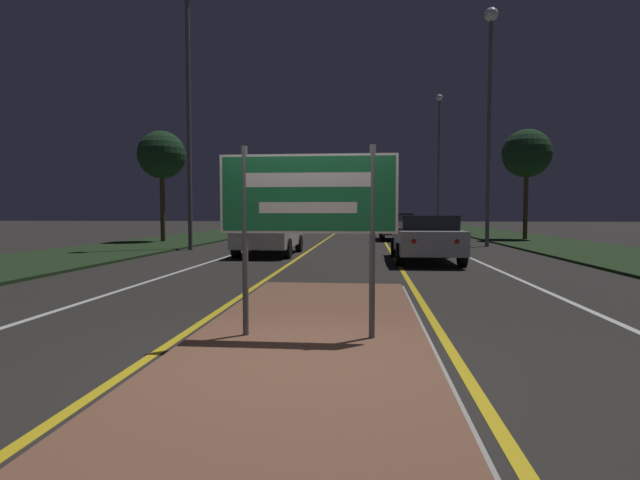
{
  "coord_description": "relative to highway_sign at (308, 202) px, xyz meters",
  "views": [
    {
      "loc": [
        0.68,
        -5.0,
        1.56
      ],
      "look_at": [
        0.0,
        2.25,
        1.15
      ],
      "focal_mm": 28.0,
      "sensor_mm": 36.0,
      "label": 1
    }
  ],
  "objects": [
    {
      "name": "edge_line_white_right",
      "position": [
        7.2,
        24.25,
        -1.67
      ],
      "size": [
        0.1,
        70.0,
        0.01
      ],
      "color": "silver",
      "rests_on": "ground_plane"
    },
    {
      "name": "median_island",
      "position": [
        0.0,
        0.0,
        -1.63
      ],
      "size": [
        2.89,
        8.98,
        0.1
      ],
      "color": "#999993",
      "rests_on": "ground_plane"
    },
    {
      "name": "car_approaching_1",
      "position": [
        -6.02,
        26.16,
        -0.91
      ],
      "size": [
        1.86,
        4.34,
        1.44
      ],
      "color": "#B7B7BC",
      "rests_on": "ground_plane"
    },
    {
      "name": "highway_sign",
      "position": [
        0.0,
        0.0,
        0.0
      ],
      "size": [
        2.07,
        0.07,
        2.23
      ],
      "color": "#56565B",
      "rests_on": "median_island"
    },
    {
      "name": "verge_right",
      "position": [
        9.5,
        19.25,
        -1.63
      ],
      "size": [
        5.0,
        100.0,
        0.08
      ],
      "color": "#1E3319",
      "rests_on": "ground_plane"
    },
    {
      "name": "centre_line_yellow_right",
      "position": [
        1.63,
        24.25,
        -1.67
      ],
      "size": [
        0.12,
        70.0,
        0.01
      ],
      "color": "gold",
      "rests_on": "ground_plane"
    },
    {
      "name": "car_approaching_0",
      "position": [
        -2.85,
        12.27,
        -0.88
      ],
      "size": [
        1.99,
        4.63,
        1.49
      ],
      "color": "silver",
      "rests_on": "ground_plane"
    },
    {
      "name": "roadside_palm_right",
      "position": [
        9.38,
        22.66,
        3.07
      ],
      "size": [
        2.63,
        2.63,
        6.01
      ],
      "color": "#4C3823",
      "rests_on": "verge_right"
    },
    {
      "name": "streetlight_right_near",
      "position": [
        6.12,
        17.45,
        5.49
      ],
      "size": [
        0.6,
        0.6,
        10.61
      ],
      "color": "#56565B",
      "rests_on": "ground_plane"
    },
    {
      "name": "roadside_palm_left",
      "position": [
        -9.65,
        18.73,
        2.74
      ],
      "size": [
        2.39,
        2.39,
        5.57
      ],
      "color": "#4C3823",
      "rests_on": "verge_left"
    },
    {
      "name": "car_receding_0",
      "position": [
        2.52,
        10.19,
        -0.89
      ],
      "size": [
        1.99,
        4.81,
        1.46
      ],
      "color": "#B7B7BC",
      "rests_on": "ground_plane"
    },
    {
      "name": "car_receding_1",
      "position": [
        2.37,
        22.48,
        -0.88
      ],
      "size": [
        1.9,
        4.83,
        1.49
      ],
      "color": "#4C514C",
      "rests_on": "ground_plane"
    },
    {
      "name": "streetlight_right_far",
      "position": [
        6.7,
        37.35,
        5.59
      ],
      "size": [
        0.55,
        0.55,
        11.42
      ],
      "color": "#56565B",
      "rests_on": "ground_plane"
    },
    {
      "name": "lane_line_white_left",
      "position": [
        -4.2,
        24.25,
        -1.67
      ],
      "size": [
        0.12,
        70.0,
        0.01
      ],
      "color": "silver",
      "rests_on": "ground_plane"
    },
    {
      "name": "ground_plane",
      "position": [
        0.0,
        -0.75,
        -1.67
      ],
      "size": [
        160.0,
        160.0,
        0.0
      ],
      "primitive_type": "plane",
      "color": "#282623"
    },
    {
      "name": "lane_line_white_right",
      "position": [
        4.2,
        24.25,
        -1.67
      ],
      "size": [
        0.12,
        70.0,
        0.01
      ],
      "color": "silver",
      "rests_on": "ground_plane"
    },
    {
      "name": "streetlight_left_near",
      "position": [
        -6.57,
        14.19,
        5.78
      ],
      "size": [
        0.63,
        0.63,
        10.83
      ],
      "color": "#56565B",
      "rests_on": "ground_plane"
    },
    {
      "name": "edge_line_white_left",
      "position": [
        -7.2,
        24.25,
        -1.67
      ],
      "size": [
        0.1,
        70.0,
        0.01
      ],
      "color": "silver",
      "rests_on": "ground_plane"
    },
    {
      "name": "centre_line_yellow_left",
      "position": [
        -1.63,
        24.25,
        -1.67
      ],
      "size": [
        0.12,
        70.0,
        0.01
      ],
      "color": "gold",
      "rests_on": "ground_plane"
    },
    {
      "name": "verge_left",
      "position": [
        -9.5,
        19.25,
        -1.63
      ],
      "size": [
        5.0,
        100.0,
        0.08
      ],
      "color": "#1E3319",
      "rests_on": "ground_plane"
    }
  ]
}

